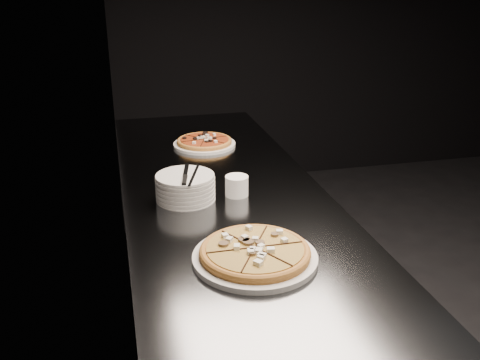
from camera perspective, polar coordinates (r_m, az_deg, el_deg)
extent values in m
cube|color=black|center=(1.73, -13.56, 11.33)|extent=(0.02, 5.00, 2.80)
cube|color=black|center=(4.91, 17.90, 17.20)|extent=(5.00, 0.02, 2.80)
cube|color=#5C5F63|center=(2.14, -1.07, -13.77)|extent=(0.70, 2.40, 0.90)
cube|color=#5C5F63|center=(1.92, -1.16, -2.48)|extent=(0.74, 2.44, 0.02)
cylinder|color=silver|center=(1.53, 1.60, -8.28)|extent=(0.36, 0.36, 0.02)
cylinder|color=#B97E37|center=(1.52, 1.61, -7.79)|extent=(0.31, 0.31, 0.01)
torus|color=#B97E37|center=(1.52, 1.61, -7.57)|extent=(0.32, 0.32, 0.02)
cylinder|color=gold|center=(1.52, 1.61, -7.39)|extent=(0.28, 0.28, 0.01)
cylinder|color=silver|center=(2.51, -3.81, 3.82)|extent=(0.29, 0.29, 0.01)
cylinder|color=#B97E37|center=(2.51, -3.81, 4.08)|extent=(0.30, 0.30, 0.01)
torus|color=#B97E37|center=(2.51, -3.82, 4.20)|extent=(0.30, 0.30, 0.02)
cylinder|color=#963615|center=(2.50, -3.82, 4.30)|extent=(0.26, 0.26, 0.01)
cylinder|color=silver|center=(1.93, -5.80, -1.84)|extent=(0.21, 0.21, 0.02)
cylinder|color=silver|center=(1.92, -5.82, -1.42)|extent=(0.21, 0.21, 0.02)
cylinder|color=silver|center=(1.92, -5.84, -0.98)|extent=(0.21, 0.21, 0.02)
cylinder|color=silver|center=(1.91, -5.86, -0.55)|extent=(0.21, 0.21, 0.02)
cylinder|color=silver|center=(1.90, -5.87, -0.11)|extent=(0.21, 0.21, 0.02)
cylinder|color=silver|center=(1.90, -5.89, 0.33)|extent=(0.21, 0.21, 0.02)
cube|color=#B4B7BC|center=(1.94, -5.77, 1.05)|extent=(0.04, 0.14, 0.00)
cube|color=black|center=(1.84, -5.91, 0.02)|extent=(0.03, 0.08, 0.01)
cube|color=#B4B7BC|center=(1.89, -4.92, 0.56)|extent=(0.11, 0.19, 0.00)
cylinder|color=white|center=(1.94, -0.35, -0.63)|extent=(0.08, 0.08, 0.07)
cylinder|color=black|center=(1.93, -0.35, 0.15)|extent=(0.07, 0.07, 0.01)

